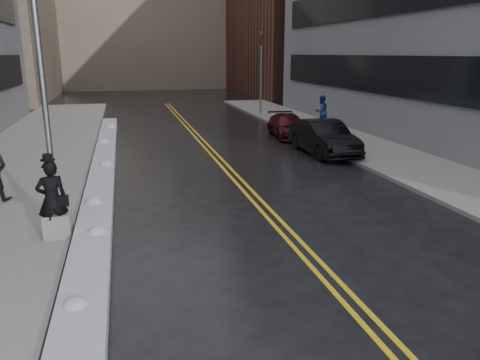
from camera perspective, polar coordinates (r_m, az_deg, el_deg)
ground at (r=10.99m, az=-4.84°, el=-9.68°), size 160.00×160.00×0.00m
sidewalk_west at (r=20.81m, az=-25.34°, el=1.12°), size 5.50×50.00×0.15m
sidewalk_east at (r=23.40m, az=15.84°, el=3.44°), size 4.00×50.00×0.15m
lane_line_left at (r=20.75m, az=-2.89°, el=2.35°), size 0.12×50.00×0.01m
lane_line_right at (r=20.81m, az=-2.08°, el=2.40°), size 0.12×50.00×0.01m
snow_ridge at (r=18.43m, az=-16.46°, el=0.61°), size 0.90×30.00×0.34m
building_far at (r=70.24m, az=-11.76°, el=20.14°), size 36.00×16.00×22.00m
lamppost at (r=12.18m, az=-22.26°, el=4.22°), size 0.65×0.65×7.62m
fire_hydrant at (r=22.84m, az=13.74°, el=4.52°), size 0.26×0.26×0.73m
traffic_signal at (r=35.33m, az=2.58°, el=13.23°), size 0.16×0.20×6.00m
pedestrian_fedora at (r=12.41m, az=-21.94°, el=-2.22°), size 0.81×0.63×1.97m
pedestrian_east at (r=29.72m, az=9.88°, el=8.24°), size 1.12×0.98×1.95m
car_black at (r=22.28m, az=10.16°, el=5.12°), size 1.78×4.91×1.61m
car_maroon at (r=26.81m, az=5.88°, el=6.59°), size 2.20×4.52×1.27m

